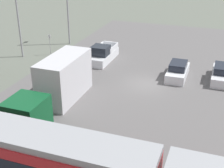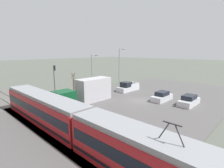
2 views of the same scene
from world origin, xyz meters
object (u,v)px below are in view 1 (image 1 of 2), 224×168
(sedan_car_0, at_px, (222,74))
(no_parking_sign, at_px, (50,43))
(box_truck, at_px, (57,85))
(sedan_car_1, at_px, (178,71))
(street_lamp_mid_block, at_px, (68,5))
(pickup_truck, at_px, (103,55))
(street_lamp_near_crossing, at_px, (20,20))

(sedan_car_0, height_order, no_parking_sign, no_parking_sign)
(box_truck, xyz_separation_m, sedan_car_1, (-8.48, -9.10, -1.07))
(sedan_car_1, bearing_deg, box_truck, -132.97)
(sedan_car_0, height_order, street_lamp_mid_block, street_lamp_mid_block)
(sedan_car_1, height_order, street_lamp_mid_block, street_lamp_mid_block)
(sedan_car_0, relative_size, sedan_car_1, 1.04)
(pickup_truck, xyz_separation_m, no_parking_sign, (6.73, 0.01, 0.70))
(sedan_car_0, distance_m, sedan_car_1, 4.24)
(street_lamp_mid_block, bearing_deg, sedan_car_1, 156.25)
(pickup_truck, bearing_deg, street_lamp_mid_block, -36.69)
(pickup_truck, xyz_separation_m, street_lamp_near_crossing, (9.52, 1.49, 3.52))
(sedan_car_0, bearing_deg, no_parking_sign, 176.60)
(box_truck, bearing_deg, no_parking_sign, -57.36)
(pickup_truck, relative_size, no_parking_sign, 2.12)
(street_lamp_mid_block, relative_size, no_parking_sign, 3.53)
(no_parking_sign, bearing_deg, pickup_truck, -179.93)
(street_lamp_near_crossing, bearing_deg, street_lamp_mid_block, -114.69)
(box_truck, height_order, street_lamp_near_crossing, street_lamp_near_crossing)
(box_truck, height_order, sedan_car_0, box_truck)
(box_truck, relative_size, pickup_truck, 1.88)
(pickup_truck, xyz_separation_m, sedan_car_1, (-8.75, 1.84, -0.09))
(pickup_truck, distance_m, street_lamp_near_crossing, 10.26)
(street_lamp_near_crossing, bearing_deg, pickup_truck, -171.13)
(sedan_car_0, bearing_deg, box_truck, -142.36)
(sedan_car_0, xyz_separation_m, no_parking_sign, (19.66, -1.17, 0.79))
(street_lamp_near_crossing, distance_m, street_lamp_mid_block, 7.08)
(sedan_car_0, xyz_separation_m, street_lamp_mid_block, (19.52, -6.08, 4.35))
(box_truck, height_order, street_lamp_mid_block, street_lamp_mid_block)
(sedan_car_0, bearing_deg, sedan_car_1, -171.00)
(sedan_car_1, bearing_deg, street_lamp_mid_block, 156.25)
(no_parking_sign, bearing_deg, box_truck, 122.64)
(pickup_truck, relative_size, sedan_car_0, 1.15)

